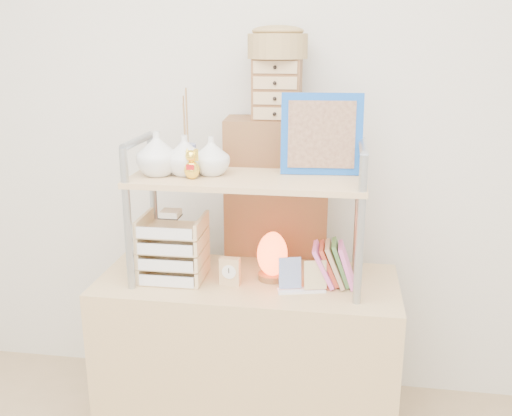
{
  "coord_description": "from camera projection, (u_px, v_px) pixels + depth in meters",
  "views": [
    {
      "loc": [
        0.36,
        -0.89,
        1.67
      ],
      "look_at": [
        0.03,
        1.2,
        1.05
      ],
      "focal_mm": 40.0,
      "sensor_mm": 36.0,
      "label": 1
    }
  ],
  "objects": [
    {
      "name": "room_shell",
      "position": [
        185.0,
        30.0,
        1.26
      ],
      "size": [
        3.42,
        3.41,
        2.61
      ],
      "color": "silver",
      "rests_on": "ground"
    },
    {
      "name": "desk",
      "position": [
        248.0,
        362.0,
        2.4
      ],
      "size": [
        1.2,
        0.5,
        0.75
      ],
      "primitive_type": "cube",
      "color": "tan",
      "rests_on": "ground"
    },
    {
      "name": "cabinet",
      "position": [
        276.0,
        264.0,
        2.65
      ],
      "size": [
        0.47,
        0.27,
        1.35
      ],
      "primitive_type": "cube",
      "rotation": [
        0.0,
        0.0,
        0.07
      ],
      "color": "brown",
      "rests_on": "ground"
    },
    {
      "name": "hutch",
      "position": [
        228.0,
        172.0,
        2.19
      ],
      "size": [
        0.9,
        0.34,
        0.73
      ],
      "color": "#979DA5",
      "rests_on": "desk"
    },
    {
      "name": "letter_tray",
      "position": [
        173.0,
        252.0,
        2.27
      ],
      "size": [
        0.24,
        0.23,
        0.29
      ],
      "color": "#E0BD86",
      "rests_on": "desk"
    },
    {
      "name": "salt_lamp",
      "position": [
        272.0,
        255.0,
        2.27
      ],
      "size": [
        0.13,
        0.12,
        0.2
      ],
      "color": "brown",
      "rests_on": "desk"
    },
    {
      "name": "desk_clock",
      "position": [
        230.0,
        271.0,
        2.23
      ],
      "size": [
        0.08,
        0.04,
        0.11
      ],
      "color": "tan",
      "rests_on": "desk"
    },
    {
      "name": "postcard_stand",
      "position": [
        302.0,
        282.0,
        2.17
      ],
      "size": [
        0.19,
        0.09,
        0.13
      ],
      "color": "white",
      "rests_on": "desk"
    },
    {
      "name": "drawer_chest",
      "position": [
        277.0,
        89.0,
        2.41
      ],
      "size": [
        0.2,
        0.16,
        0.25
      ],
      "color": "brown",
      "rests_on": "cabinet"
    },
    {
      "name": "woven_basket",
      "position": [
        278.0,
        46.0,
        2.36
      ],
      "size": [
        0.25,
        0.25,
        0.1
      ],
      "primitive_type": "cylinder",
      "color": "olive",
      "rests_on": "drawer_chest"
    }
  ]
}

